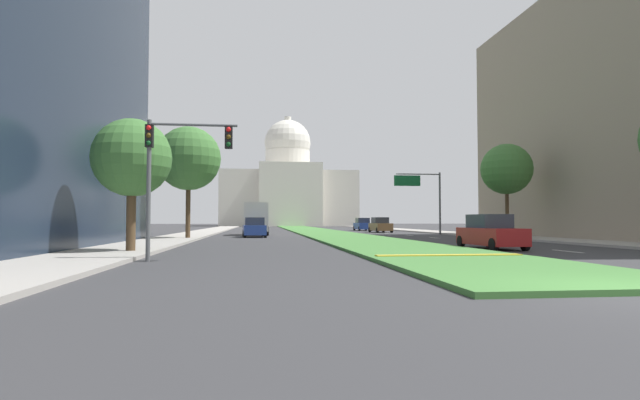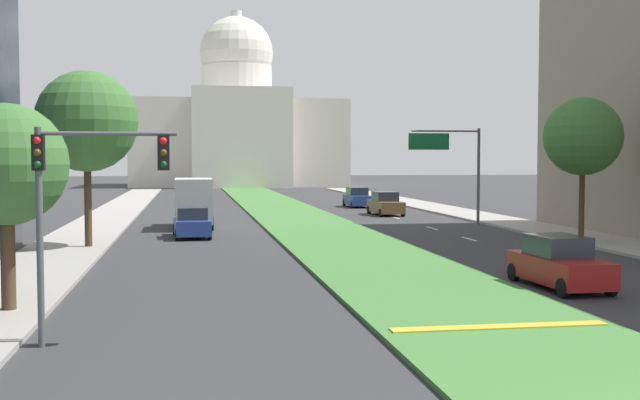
# 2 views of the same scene
# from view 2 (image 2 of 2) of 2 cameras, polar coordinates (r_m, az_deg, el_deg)

# --- Properties ---
(ground_plane) EXTENTS (269.44, 269.44, 0.00)m
(ground_plane) POSITION_cam_2_polar(r_m,az_deg,el_deg) (71.27, -3.09, -0.58)
(ground_plane) COLOR #333335
(grass_median) EXTENTS (6.38, 110.23, 0.14)m
(grass_median) POSITION_cam_2_polar(r_m,az_deg,el_deg) (65.20, -2.50, -0.85)
(grass_median) COLOR #427A38
(grass_median) RESTS_ON ground_plane
(median_curb_nose) EXTENTS (5.74, 0.50, 0.04)m
(median_curb_nose) POSITION_cam_2_polar(r_m,az_deg,el_deg) (20.94, 12.85, -8.91)
(median_curb_nose) COLOR gold
(median_curb_nose) RESTS_ON grass_median
(lane_dashes_right) EXTENTS (0.16, 53.77, 0.01)m
(lane_dashes_right) POSITION_cam_2_polar(r_m,az_deg,el_deg) (52.09, 7.72, -1.92)
(lane_dashes_right) COLOR silver
(lane_dashes_right) RESTS_ON ground_plane
(sidewalk_left) EXTENTS (4.00, 110.23, 0.15)m
(sidewalk_left) POSITION_cam_2_polar(r_m,az_deg,el_deg) (58.93, -15.21, -1.36)
(sidewalk_left) COLOR #9E9991
(sidewalk_left) RESTS_ON ground_plane
(sidewalk_right) EXTENTS (4.00, 110.23, 0.15)m
(sidewalk_right) POSITION_cam_2_polar(r_m,az_deg,el_deg) (62.47, 10.86, -1.06)
(sidewalk_right) COLOR #9E9991
(sidewalk_right) RESTS_ON ground_plane
(capitol_building) EXTENTS (33.96, 26.63, 28.81)m
(capitol_building) POSITION_cam_2_polar(r_m,az_deg,el_deg) (131.41, -6.01, 5.16)
(capitol_building) COLOR silver
(capitol_building) RESTS_ON ground_plane
(traffic_light_near_left) EXTENTS (3.34, 0.35, 5.20)m
(traffic_light_near_left) POSITION_cam_2_polar(r_m,az_deg,el_deg) (19.46, -17.22, 0.92)
(traffic_light_near_left) COLOR #515456
(traffic_light_near_left) RESTS_ON ground_plane
(overhead_guide_sign) EXTENTS (5.02, 0.20, 6.50)m
(overhead_guide_sign) POSITION_cam_2_polar(r_m,az_deg,el_deg) (53.78, 9.62, 3.14)
(overhead_guide_sign) COLOR #515456
(overhead_guide_sign) RESTS_ON ground_plane
(street_tree_left_near) EXTENTS (3.49, 3.49, 6.04)m
(street_tree_left_near) POSITION_cam_2_polar(r_m,az_deg,el_deg) (24.05, -21.75, 2.33)
(street_tree_left_near) COLOR #4C3823
(street_tree_left_near) RESTS_ON ground_plane
(street_tree_left_mid) EXTENTS (4.95, 4.95, 8.75)m
(street_tree_left_mid) POSITION_cam_2_polar(r_m,az_deg,el_deg) (40.26, -16.51, 5.45)
(street_tree_left_mid) COLOR #4C3823
(street_tree_left_mid) RESTS_ON ground_plane
(street_tree_right_mid) EXTENTS (4.07, 4.07, 7.64)m
(street_tree_right_mid) POSITION_cam_2_polar(r_m,az_deg,el_deg) (43.45, 18.47, 4.35)
(street_tree_right_mid) COLOR #4C3823
(street_tree_right_mid) RESTS_ON ground_plane
(sedan_lead_stopped) EXTENTS (2.02, 4.60, 1.81)m
(sedan_lead_stopped) POSITION_cam_2_polar(r_m,az_deg,el_deg) (28.46, 16.88, -4.42)
(sedan_lead_stopped) COLOR maroon
(sedan_lead_stopped) RESTS_ON ground_plane
(sedan_midblock) EXTENTS (2.19, 4.59, 1.73)m
(sedan_midblock) POSITION_cam_2_polar(r_m,az_deg,el_deg) (45.16, -9.27, -1.66)
(sedan_midblock) COLOR navy
(sedan_midblock) RESTS_ON ground_plane
(sedan_distant) EXTENTS (2.10, 4.58, 1.85)m
(sedan_distant) POSITION_cam_2_polar(r_m,az_deg,el_deg) (62.33, 4.75, -0.31)
(sedan_distant) COLOR brown
(sedan_distant) RESTS_ON ground_plane
(sedan_far_horizon) EXTENTS (1.96, 4.66, 1.82)m
(sedan_far_horizon) POSITION_cam_2_polar(r_m,az_deg,el_deg) (72.54, 2.72, 0.16)
(sedan_far_horizon) COLOR navy
(sedan_far_horizon) RESTS_ON ground_plane
(sedan_very_far) EXTENTS (2.16, 4.68, 1.80)m
(sedan_very_far) POSITION_cam_2_polar(r_m,az_deg,el_deg) (83.89, -8.94, 0.50)
(sedan_very_far) COLOR brown
(sedan_very_far) RESTS_ON ground_plane
(box_truck_delivery) EXTENTS (2.40, 6.40, 3.20)m
(box_truck_delivery) POSITION_cam_2_polar(r_m,az_deg,el_deg) (51.22, -9.12, -0.14)
(box_truck_delivery) COLOR brown
(box_truck_delivery) RESTS_ON ground_plane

